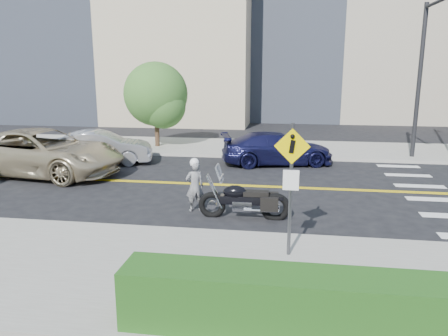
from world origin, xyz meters
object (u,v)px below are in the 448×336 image
at_px(pedestrian_sign, 291,177).
at_px(motorcycle, 245,192).
at_px(motorcyclist, 195,185).
at_px(parked_car_silver, 100,148).
at_px(suv, 42,152).
at_px(parked_car_blue, 277,149).

bearing_deg(pedestrian_sign, motorcycle, 115.36).
relative_size(motorcyclist, parked_car_silver, 0.36).
relative_size(motorcycle, suv, 0.38).
xyz_separation_m(parked_car_silver, parked_car_blue, (7.96, 1.15, -0.03)).
height_order(pedestrian_sign, suv, pedestrian_sign).
bearing_deg(parked_car_blue, motorcyclist, 148.39).
height_order(motorcyclist, parked_car_silver, motorcyclist).
xyz_separation_m(motorcycle, parked_car_blue, (0.70, 7.53, -0.06)).
bearing_deg(parked_car_silver, suv, 132.20).
bearing_deg(pedestrian_sign, parked_car_blue, 93.33).
bearing_deg(motorcycle, motorcyclist, 162.84).
height_order(suv, parked_car_silver, suv).
height_order(motorcycle, parked_car_blue, motorcycle).
bearing_deg(parked_car_silver, pedestrian_sign, -152.05).
distance_m(pedestrian_sign, parked_car_blue, 10.35).
bearing_deg(motorcyclist, pedestrian_sign, 104.91).
bearing_deg(parked_car_silver, motorcycle, -146.56).
relative_size(parked_car_silver, parked_car_blue, 0.92).
bearing_deg(motorcyclist, suv, -53.97).
bearing_deg(motorcyclist, parked_car_silver, -73.27).
distance_m(pedestrian_sign, parked_car_silver, 12.56).
xyz_separation_m(pedestrian_sign, motorcycle, (-1.29, 2.73, -1.18)).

